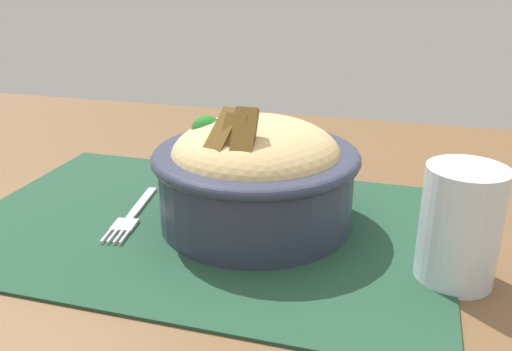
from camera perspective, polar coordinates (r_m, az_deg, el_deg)
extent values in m
cube|color=brown|center=(0.57, -2.75, -5.66)|extent=(1.34, 0.84, 0.03)
cylinder|color=brown|center=(1.30, -23.75, -8.85)|extent=(0.04, 0.04, 0.69)
cube|color=#1E422D|center=(0.55, -5.44, -5.18)|extent=(0.48, 0.32, 0.00)
cylinder|color=#2D3347|center=(0.54, 0.00, -1.18)|extent=(0.19, 0.19, 0.08)
torus|color=#2D3347|center=(0.52, 0.00, 2.05)|extent=(0.20, 0.20, 0.01)
ellipsoid|color=tan|center=(0.52, 0.00, 2.15)|extent=(0.23, 0.23, 0.07)
sphere|color=#206820|center=(0.53, -5.18, 4.68)|extent=(0.03, 0.03, 0.03)
sphere|color=#206820|center=(0.53, -0.57, 4.64)|extent=(0.03, 0.03, 0.03)
cylinder|color=orange|center=(0.56, -0.27, 5.43)|extent=(0.01, 0.03, 0.01)
cube|color=brown|center=(0.48, -3.69, 4.09)|extent=(0.04, 0.05, 0.05)
cube|color=brown|center=(0.47, -2.59, 3.64)|extent=(0.03, 0.04, 0.04)
cube|color=brown|center=(0.47, -1.35, 3.81)|extent=(0.02, 0.04, 0.05)
cube|color=#BEBEBE|center=(0.61, -11.72, -2.64)|extent=(0.02, 0.07, 0.00)
cube|color=#BEBEBE|center=(0.57, -12.98, -4.27)|extent=(0.01, 0.01, 0.00)
cube|color=#BEBEBE|center=(0.56, -13.62, -5.11)|extent=(0.03, 0.03, 0.00)
cube|color=#BEBEBE|center=(0.54, -15.44, -6.20)|extent=(0.01, 0.02, 0.00)
cube|color=#BEBEBE|center=(0.54, -14.85, -6.26)|extent=(0.01, 0.02, 0.00)
cube|color=#BEBEBE|center=(0.53, -14.23, -6.32)|extent=(0.01, 0.02, 0.00)
cube|color=#BEBEBE|center=(0.53, -13.63, -6.37)|extent=(0.01, 0.02, 0.00)
cylinder|color=silver|center=(0.47, 20.62, -4.93)|extent=(0.06, 0.06, 0.10)
cylinder|color=silver|center=(0.48, 20.29, -7.16)|extent=(0.06, 0.06, 0.05)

